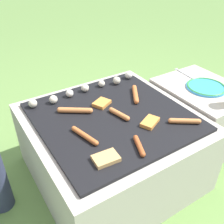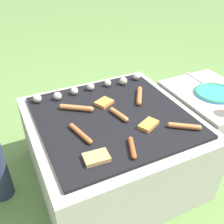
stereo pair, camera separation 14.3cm
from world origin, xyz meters
The scene contains 15 objects.
ground_plane centered at (0.00, 0.00, 0.00)m, with size 14.00×14.00×0.00m, color #608442.
grill centered at (0.00, 0.00, 0.22)m, with size 0.90×0.90×0.45m.
side_ledge centered at (0.68, -0.05, 0.22)m, with size 0.45×0.57×0.45m.
sausage_back_right centered at (-0.22, -0.09, 0.46)m, with size 0.06×0.18×0.03m.
sausage_back_left centered at (0.23, 0.10, 0.46)m, with size 0.12×0.18×0.03m.
sausage_front_right centered at (0.03, -0.03, 0.46)m, with size 0.05×0.15×0.03m.
sausage_front_center centered at (0.28, -0.27, 0.46)m, with size 0.15×0.11×0.03m.
sausage_front_left centered at (-0.16, 0.13, 0.46)m, with size 0.17×0.13×0.03m.
sausage_mid_left centered at (-0.04, -0.29, 0.46)m, with size 0.07×0.14×0.02m.
bread_slice_center centered at (-0.21, -0.28, 0.46)m, with size 0.12×0.09×0.02m.
bread_slice_left centered at (0.13, -0.17, 0.46)m, with size 0.13×0.11×0.02m.
bread_slice_right centered at (0.01, 0.12, 0.46)m, with size 0.12×0.11×0.02m.
mushroom_row centered at (0.01, 0.31, 0.47)m, with size 0.73×0.08×0.05m.
plate_colorful centered at (0.68, -0.07, 0.46)m, with size 0.25×0.25×0.02m.
fork_utensil centered at (0.71, 0.16, 0.45)m, with size 0.03×0.19×0.01m.
Camera 2 is at (-0.51, -1.07, 1.27)m, focal length 42.00 mm.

